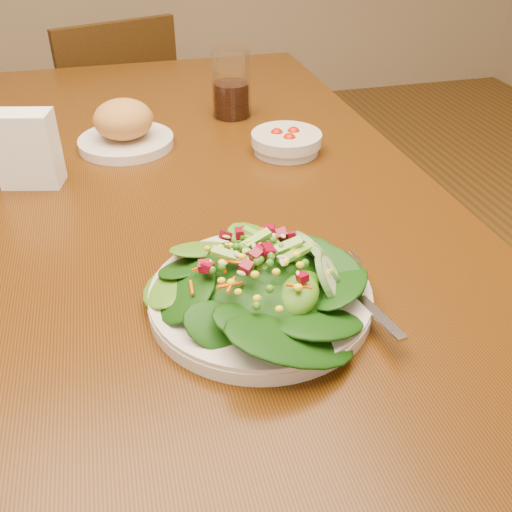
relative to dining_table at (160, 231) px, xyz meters
name	(u,v)px	position (x,y,z in m)	size (l,w,h in m)	color
ground_plane	(185,460)	(0.00, 0.00, -0.65)	(5.00, 5.00, 0.00)	brown
dining_table	(160,231)	(0.00, 0.00, 0.00)	(0.90, 1.40, 0.75)	#4F2809
chair_far	(116,139)	(-0.05, 0.97, -0.21)	(0.48, 0.49, 0.82)	#3A210A
salad_plate	(268,284)	(0.10, -0.36, 0.13)	(0.27, 0.26, 0.08)	beige
bread_plate	(124,128)	(-0.03, 0.15, 0.14)	(0.17, 0.17, 0.09)	beige
tomato_bowl	(286,142)	(0.25, 0.05, 0.12)	(0.13, 0.13, 0.04)	beige
drinking_glass	(231,87)	(0.19, 0.25, 0.16)	(0.08, 0.08, 0.14)	silver
napkin_holder	(27,147)	(-0.19, 0.03, 0.16)	(0.10, 0.07, 0.12)	white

